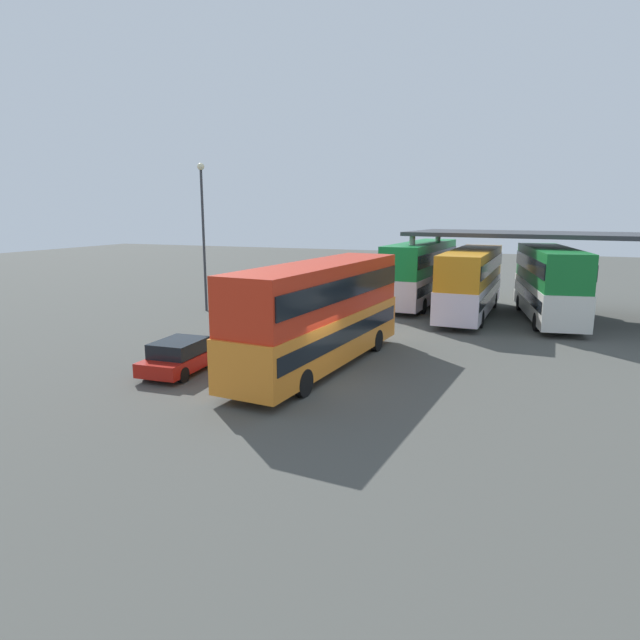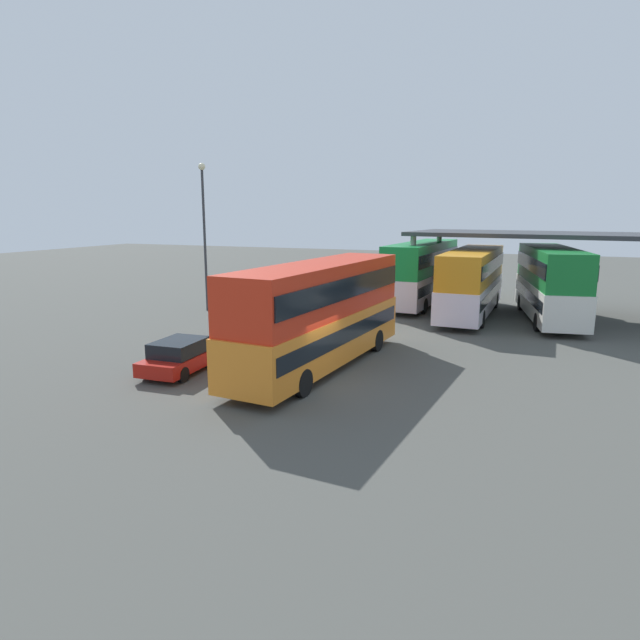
{
  "view_description": "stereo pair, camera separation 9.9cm",
  "coord_description": "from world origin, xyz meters",
  "px_view_note": "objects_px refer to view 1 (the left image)",
  "views": [
    {
      "loc": [
        7.32,
        -18.04,
        6.38
      ],
      "look_at": [
        -0.76,
        2.29,
        2.0
      ],
      "focal_mm": 30.56,
      "sensor_mm": 36.0,
      "label": 1
    },
    {
      "loc": [
        7.42,
        -18.01,
        6.38
      ],
      "look_at": [
        -0.76,
        2.29,
        2.0
      ],
      "focal_mm": 30.56,
      "sensor_mm": 36.0,
      "label": 2
    }
  ],
  "objects_px": {
    "parked_hatchback": "(181,356)",
    "lamppost_tall": "(203,222)",
    "double_decker_main": "(320,311)",
    "double_decker_mid_row": "(471,280)",
    "double_decker_far_right": "(549,281)",
    "double_decker_near_canopy": "(421,271)"
  },
  "relations": [
    {
      "from": "double_decker_main",
      "to": "parked_hatchback",
      "type": "relative_size",
      "value": 2.89
    },
    {
      "from": "double_decker_mid_row",
      "to": "double_decker_far_right",
      "type": "xyz_separation_m",
      "value": [
        4.46,
        0.11,
        0.11
      ]
    },
    {
      "from": "parked_hatchback",
      "to": "double_decker_far_right",
      "type": "xyz_separation_m",
      "value": [
        13.78,
        16.96,
        1.68
      ]
    },
    {
      "from": "double_decker_mid_row",
      "to": "lamppost_tall",
      "type": "height_order",
      "value": "lamppost_tall"
    },
    {
      "from": "double_decker_main",
      "to": "double_decker_mid_row",
      "type": "height_order",
      "value": "double_decker_main"
    },
    {
      "from": "double_decker_near_canopy",
      "to": "lamppost_tall",
      "type": "height_order",
      "value": "lamppost_tall"
    },
    {
      "from": "double_decker_near_canopy",
      "to": "double_decker_main",
      "type": "bearing_deg",
      "value": -178.82
    },
    {
      "from": "double_decker_far_right",
      "to": "double_decker_main",
      "type": "bearing_deg",
      "value": 138.34
    },
    {
      "from": "double_decker_far_right",
      "to": "double_decker_mid_row",
      "type": "bearing_deg",
      "value": 81.82
    },
    {
      "from": "double_decker_mid_row",
      "to": "double_decker_far_right",
      "type": "relative_size",
      "value": 1.07
    },
    {
      "from": "double_decker_main",
      "to": "double_decker_near_canopy",
      "type": "xyz_separation_m",
      "value": [
        0.68,
        17.22,
        -0.03
      ]
    },
    {
      "from": "double_decker_main",
      "to": "lamppost_tall",
      "type": "distance_m",
      "value": 15.47
    },
    {
      "from": "parked_hatchback",
      "to": "lamppost_tall",
      "type": "xyz_separation_m",
      "value": [
        -6.86,
        12.24,
        5.06
      ]
    },
    {
      "from": "lamppost_tall",
      "to": "double_decker_near_canopy",
      "type": "bearing_deg",
      "value": 31.89
    },
    {
      "from": "double_decker_near_canopy",
      "to": "double_decker_mid_row",
      "type": "xyz_separation_m",
      "value": [
        3.74,
        -3.14,
        -0.11
      ]
    },
    {
      "from": "parked_hatchback",
      "to": "double_decker_near_canopy",
      "type": "relative_size",
      "value": 0.35
    },
    {
      "from": "double_decker_main",
      "to": "double_decker_mid_row",
      "type": "bearing_deg",
      "value": -12.41
    },
    {
      "from": "double_decker_near_canopy",
      "to": "double_decker_far_right",
      "type": "distance_m",
      "value": 8.74
    },
    {
      "from": "double_decker_far_right",
      "to": "lamppost_tall",
      "type": "relative_size",
      "value": 1.15
    },
    {
      "from": "double_decker_near_canopy",
      "to": "double_decker_mid_row",
      "type": "height_order",
      "value": "double_decker_near_canopy"
    },
    {
      "from": "double_decker_main",
      "to": "double_decker_far_right",
      "type": "xyz_separation_m",
      "value": [
        8.88,
        14.19,
        -0.02
      ]
    },
    {
      "from": "parked_hatchback",
      "to": "lamppost_tall",
      "type": "distance_m",
      "value": 14.92
    }
  ]
}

